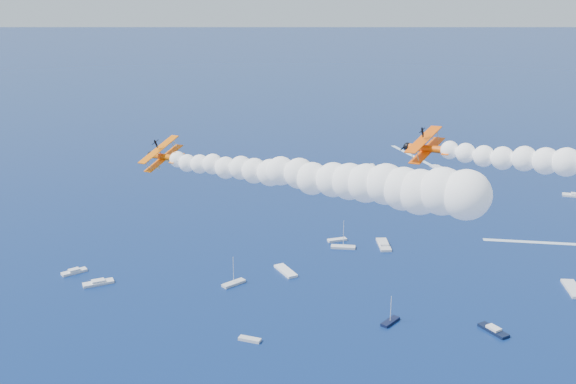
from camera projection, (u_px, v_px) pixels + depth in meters
The scene contains 5 objects.
biplane_lead at pixel (428, 149), 94.86m from camera, with size 7.33×8.22×4.95m, color #F55305, non-canonical shape.
biplane_trail at pixel (164, 157), 107.49m from camera, with size 7.07×7.93×4.78m, color #F46605, non-canonical shape.
smoke_trail_trail at pixel (299, 175), 91.20m from camera, with size 52.50×6.81×9.67m, color white, non-canonical shape.
spectator_boats at pixel (479, 268), 197.86m from camera, with size 214.82×169.32×0.70m.
boat_wakes at pixel (549, 228), 229.49m from camera, with size 194.24×112.46×0.04m.
Camera 1 is at (60.90, -61.21, 82.13)m, focal length 43.26 mm.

